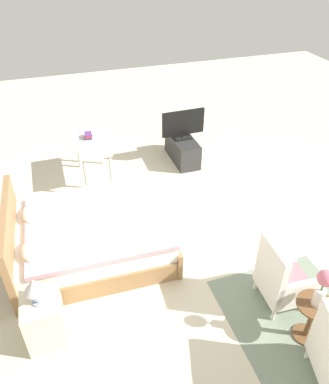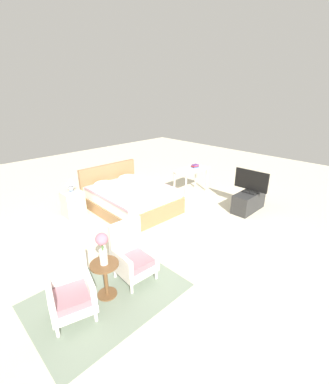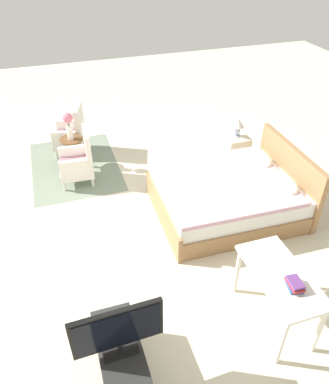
{
  "view_description": "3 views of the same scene",
  "coord_description": "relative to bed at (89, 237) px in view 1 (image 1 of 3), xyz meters",
  "views": [
    {
      "loc": [
        -3.79,
        1.25,
        3.73
      ],
      "look_at": [
        0.38,
        -0.11,
        0.6
      ],
      "focal_mm": 35.0,
      "sensor_mm": 36.0,
      "label": 1
    },
    {
      "loc": [
        -3.4,
        -3.65,
        2.76
      ],
      "look_at": [
        0.27,
        0.03,
        0.69
      ],
      "focal_mm": 24.0,
      "sensor_mm": 36.0,
      "label": 2
    },
    {
      "loc": [
        4.03,
        -1.23,
        3.63
      ],
      "look_at": [
        0.1,
        0.04,
        0.59
      ],
      "focal_mm": 35.0,
      "sensor_mm": 36.0,
      "label": 3
    }
  ],
  "objects": [
    {
      "name": "armchair_by_window_right",
      "position": [
        -1.51,
        -2.02,
        0.08
      ],
      "size": [
        0.57,
        0.57,
        0.92
      ],
      "color": "white",
      "rests_on": "floor_rug"
    },
    {
      "name": "side_table",
      "position": [
        -2.03,
        -2.06,
        0.04
      ],
      "size": [
        0.4,
        0.4,
        0.55
      ],
      "color": "brown",
      "rests_on": "ground_plane"
    },
    {
      "name": "ground_plane",
      "position": [
        -0.1,
        -1.06,
        -0.3
      ],
      "size": [
        16.0,
        16.0,
        0.0
      ],
      "primitive_type": "plane",
      "color": "beige"
    },
    {
      "name": "flower_vase",
      "position": [
        -2.03,
        -2.06,
        0.54
      ],
      "size": [
        0.17,
        0.17,
        0.48
      ],
      "color": "silver",
      "rests_on": "side_table"
    },
    {
      "name": "book_stack",
      "position": [
        2.05,
        -0.36,
        0.47
      ],
      "size": [
        0.21,
        0.16,
        0.09
      ],
      "color": "#284C8E",
      "rests_on": "vanity_desk"
    },
    {
      "name": "tv_stand",
      "position": [
        2.01,
        -2.09,
        -0.07
      ],
      "size": [
        0.96,
        0.4,
        0.46
      ],
      "color": "#2D2D2D",
      "rests_on": "ground_plane"
    },
    {
      "name": "bed",
      "position": [
        0.0,
        0.0,
        0.0
      ],
      "size": [
        1.69,
        2.09,
        0.96
      ],
      "color": "#997047",
      "rests_on": "ground_plane"
    },
    {
      "name": "nightstand",
      "position": [
        -1.16,
        0.65,
        0.0
      ],
      "size": [
        0.44,
        0.41,
        0.6
      ],
      "color": "beige",
      "rests_on": "ground_plane"
    },
    {
      "name": "tv_flatscreen",
      "position": [
        2.01,
        -2.09,
        0.45
      ],
      "size": [
        0.21,
        0.82,
        0.55
      ],
      "color": "black",
      "rests_on": "tv_stand"
    },
    {
      "name": "table_lamp",
      "position": [
        -1.16,
        0.65,
        0.51
      ],
      "size": [
        0.22,
        0.22,
        0.33
      ],
      "color": "#9EADC6",
      "rests_on": "nightstand"
    },
    {
      "name": "vanity_desk",
      "position": [
        1.87,
        -0.38,
        0.32
      ],
      "size": [
        1.04,
        0.52,
        0.73
      ],
      "color": "silver",
      "rests_on": "ground_plane"
    },
    {
      "name": "floor_rug",
      "position": [
        -2.03,
        -2.08,
        -0.29
      ],
      "size": [
        2.1,
        1.5,
        0.01
      ],
      "color": "gray",
      "rests_on": "ground_plane"
    }
  ]
}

